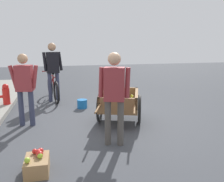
% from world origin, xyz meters
% --- Properties ---
extents(ground_plane, '(24.00, 24.00, 0.00)m').
position_xyz_m(ground_plane, '(0.00, 0.00, 0.00)').
color(ground_plane, '#3D3F44').
extents(fruit_cart, '(1.80, 1.23, 0.70)m').
position_xyz_m(fruit_cart, '(0.21, -0.32, 0.44)').
color(fruit_cart, brown).
rests_on(fruit_cart, ground).
extents(vendor_person, '(0.30, 0.52, 1.61)m').
position_xyz_m(vendor_person, '(-0.88, 0.04, 0.96)').
color(vendor_person, '#4C4742').
rests_on(vendor_person, ground).
extents(bicycle, '(1.64, 0.53, 0.85)m').
position_xyz_m(bicycle, '(2.58, 1.16, 0.35)').
color(bicycle, black).
rests_on(bicycle, ground).
extents(cyclist_person, '(0.27, 0.55, 1.71)m').
position_xyz_m(cyclist_person, '(2.43, 1.13, 1.03)').
color(cyclist_person, '#333851').
rests_on(cyclist_person, ground).
extents(dog, '(0.62, 0.36, 0.40)m').
position_xyz_m(dog, '(1.64, -0.62, 0.27)').
color(dog, '#AD7A38').
rests_on(dog, ground).
extents(fire_hydrant, '(0.25, 0.25, 0.67)m').
position_xyz_m(fire_hydrant, '(1.88, 2.35, 0.33)').
color(fire_hydrant, red).
rests_on(fire_hydrant, ground).
extents(plastic_bucket, '(0.27, 0.27, 0.23)m').
position_xyz_m(plastic_bucket, '(1.52, 0.39, 0.12)').
color(plastic_bucket, '#1966B2').
rests_on(plastic_bucket, ground).
extents(mixed_fruit_crate, '(0.44, 0.32, 0.31)m').
position_xyz_m(mixed_fruit_crate, '(-1.55, 1.28, 0.12)').
color(mixed_fruit_crate, '#99754C').
rests_on(mixed_fruit_crate, ground).
extents(bystander_person, '(0.26, 0.60, 1.53)m').
position_xyz_m(bystander_person, '(0.44, 1.65, 0.91)').
color(bystander_person, '#333851').
rests_on(bystander_person, ground).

